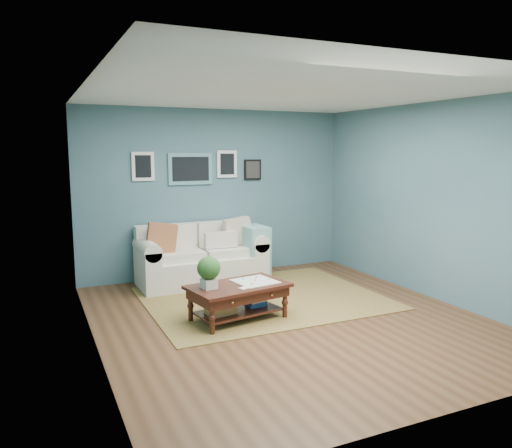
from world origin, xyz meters
TOP-DOWN VIEW (x-y plane):
  - room_shell at (-0.01, 0.06)m, footprint 5.00×5.02m
  - area_rug at (0.07, 0.88)m, footprint 3.17×2.53m
  - loveseat at (-0.36, 2.03)m, footprint 1.97×0.89m
  - coffee_table at (-0.64, 0.21)m, footprint 1.27×0.87m

SIDE VIEW (x-z plane):
  - area_rug at x=0.07m, z-range 0.00..0.01m
  - coffee_table at x=-0.64m, z-range -0.05..0.78m
  - loveseat at x=-0.36m, z-range -0.09..0.92m
  - room_shell at x=-0.01m, z-range 0.01..2.71m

